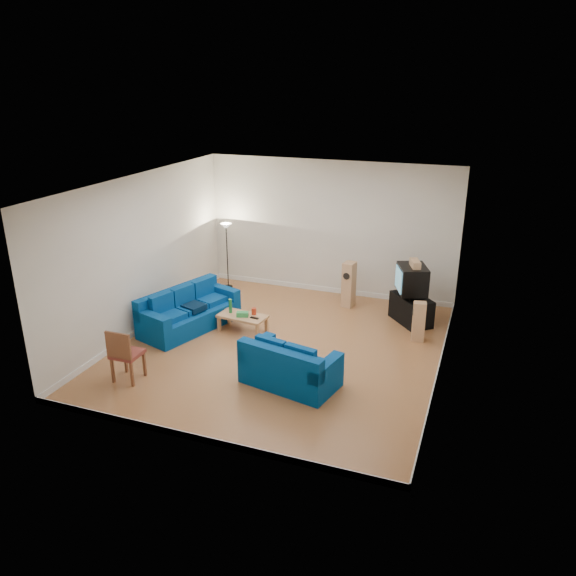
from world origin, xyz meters
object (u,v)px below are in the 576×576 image
(sofa_three_seat, at_px, (188,314))
(television, at_px, (412,279))
(sofa_loveseat, at_px, (289,369))
(coffee_table, at_px, (243,318))
(tv_stand, at_px, (411,309))

(sofa_three_seat, relative_size, television, 2.60)
(sofa_three_seat, height_order, sofa_loveseat, sofa_three_seat)
(coffee_table, height_order, tv_stand, tv_stand)
(sofa_loveseat, height_order, tv_stand, sofa_loveseat)
(coffee_table, distance_m, television, 3.63)
(sofa_loveseat, distance_m, television, 3.75)
(tv_stand, relative_size, television, 1.08)
(coffee_table, relative_size, tv_stand, 1.08)
(sofa_loveseat, relative_size, television, 1.95)
(sofa_three_seat, relative_size, coffee_table, 2.24)
(television, bearing_deg, sofa_three_seat, -87.37)
(sofa_three_seat, bearing_deg, coffee_table, 118.00)
(tv_stand, bearing_deg, sofa_three_seat, -107.39)
(sofa_three_seat, relative_size, sofa_loveseat, 1.34)
(coffee_table, bearing_deg, tv_stand, 27.78)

